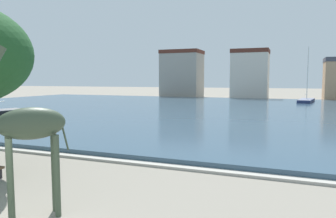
# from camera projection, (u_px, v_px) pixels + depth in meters

# --- Properties ---
(harbor_water) EXTENTS (91.43, 49.83, 0.34)m
(harbor_water) POSITION_uv_depth(u_px,v_px,m) (231.00, 111.00, 38.04)
(harbor_water) COLOR #334C60
(harbor_water) RESTS_ON ground
(quay_edge_coping) EXTENTS (91.43, 0.50, 0.12)m
(quay_edge_coping) POSITION_uv_depth(u_px,v_px,m) (135.00, 163.00, 14.69)
(quay_edge_coping) COLOR #ADA89E
(quay_edge_coping) RESTS_ON ground
(giraffe_statue) EXTENTS (2.20, 2.49, 5.09)m
(giraffe_statue) POSITION_uv_depth(u_px,v_px,m) (26.00, 127.00, 8.68)
(giraffe_statue) COLOR #3D4C38
(giraffe_statue) RESTS_ON ground
(sailboat_navy) EXTENTS (3.02, 8.43, 9.17)m
(sailboat_navy) POSITION_uv_depth(u_px,v_px,m) (307.00, 101.00, 51.35)
(sailboat_navy) COLOR navy
(sailboat_navy) RESTS_ON ground
(townhouse_wide_warehouse) EXTENTS (8.61, 6.65, 10.38)m
(townhouse_wide_warehouse) POSITION_uv_depth(u_px,v_px,m) (182.00, 74.00, 70.40)
(townhouse_wide_warehouse) COLOR gray
(townhouse_wide_warehouse) RESTS_ON ground
(townhouse_end_terrace) EXTENTS (7.17, 5.96, 9.90)m
(townhouse_end_terrace) POSITION_uv_depth(u_px,v_px,m) (250.00, 74.00, 63.25)
(townhouse_end_terrace) COLOR beige
(townhouse_end_terrace) RESTS_ON ground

